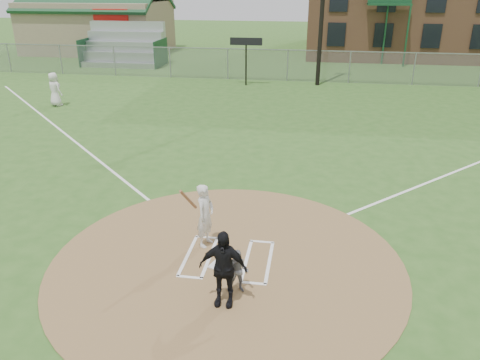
# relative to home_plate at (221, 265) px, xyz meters

# --- Properties ---
(ground) EXTENTS (140.00, 140.00, 0.00)m
(ground) POSITION_rel_home_plate_xyz_m (0.11, 0.18, -0.04)
(ground) COLOR #2E571E
(ground) RESTS_ON ground
(dirt_circle) EXTENTS (8.40, 8.40, 0.02)m
(dirt_circle) POSITION_rel_home_plate_xyz_m (0.11, 0.18, -0.03)
(dirt_circle) COLOR olive
(dirt_circle) RESTS_ON ground
(home_plate) EXTENTS (0.59, 0.59, 0.03)m
(home_plate) POSITION_rel_home_plate_xyz_m (0.00, 0.00, 0.00)
(home_plate) COLOR silver
(home_plate) RESTS_ON dirt_circle
(foul_line_third) EXTENTS (17.04, 17.04, 0.01)m
(foul_line_third) POSITION_rel_home_plate_xyz_m (-8.89, 9.18, -0.03)
(foul_line_third) COLOR white
(foul_line_third) RESTS_ON ground
(catcher) EXTENTS (0.49, 0.39, 0.99)m
(catcher) POSITION_rel_home_plate_xyz_m (0.55, -0.88, 0.48)
(catcher) COLOR slate
(catcher) RESTS_ON dirt_circle
(umpire) EXTENTS (1.00, 0.43, 1.69)m
(umpire) POSITION_rel_home_plate_xyz_m (0.32, -1.33, 0.83)
(umpire) COLOR black
(umpire) RESTS_ON dirt_circle
(ondeck_player) EXTENTS (1.01, 0.87, 1.76)m
(ondeck_player) POSITION_rel_home_plate_xyz_m (-11.61, 13.59, 0.84)
(ondeck_player) COLOR silver
(ondeck_player) RESTS_ON ground
(batters_boxes) EXTENTS (2.08, 1.88, 0.01)m
(batters_boxes) POSITION_rel_home_plate_xyz_m (0.11, 0.33, -0.01)
(batters_boxes) COLOR white
(batters_boxes) RESTS_ON dirt_circle
(batter_at_plate) EXTENTS (0.72, 1.03, 1.78)m
(batter_at_plate) POSITION_rel_home_plate_xyz_m (-0.56, 0.89, 0.82)
(batter_at_plate) COLOR silver
(batter_at_plate) RESTS_ON dirt_circle
(outfield_fence) EXTENTS (56.08, 0.08, 2.03)m
(outfield_fence) POSITION_rel_home_plate_xyz_m (0.11, 22.18, 0.98)
(outfield_fence) COLOR slate
(outfield_fence) RESTS_ON ground
(bleachers) EXTENTS (6.08, 3.20, 3.20)m
(bleachers) POSITION_rel_home_plate_xyz_m (-12.89, 26.38, 1.55)
(bleachers) COLOR #B7BABF
(bleachers) RESTS_ON ground
(clubhouse) EXTENTS (12.20, 8.71, 6.23)m
(clubhouse) POSITION_rel_home_plate_xyz_m (-17.88, 33.18, 2.35)
(clubhouse) COLOR gray
(clubhouse) RESTS_ON ground
(scoreboard_sign) EXTENTS (2.00, 0.10, 2.93)m
(scoreboard_sign) POSITION_rel_home_plate_xyz_m (-2.39, 20.38, 2.35)
(scoreboard_sign) COLOR black
(scoreboard_sign) RESTS_ON ground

